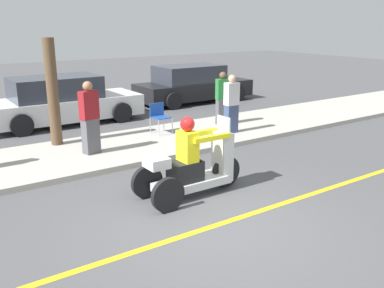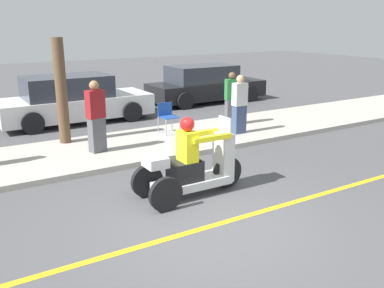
{
  "view_description": "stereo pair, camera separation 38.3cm",
  "coord_description": "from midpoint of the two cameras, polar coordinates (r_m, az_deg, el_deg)",
  "views": [
    {
      "loc": [
        -3.78,
        -4.86,
        3.12
      ],
      "look_at": [
        0.38,
        1.23,
        0.99
      ],
      "focal_mm": 40.0,
      "sensor_mm": 36.0,
      "label": 1
    },
    {
      "loc": [
        -3.46,
        -5.07,
        3.12
      ],
      "look_at": [
        0.38,
        1.23,
        0.99
      ],
      "focal_mm": 40.0,
      "sensor_mm": 36.0,
      "label": 2
    }
  ],
  "objects": [
    {
      "name": "ground_plane",
      "position": [
        6.89,
        1.62,
        -10.82
      ],
      "size": [
        60.0,
        60.0,
        0.0
      ],
      "primitive_type": "plane",
      "color": "#4C4C4F"
    },
    {
      "name": "lane_stripe",
      "position": [
        7.09,
        4.13,
        -9.99
      ],
      "size": [
        24.0,
        0.12,
        0.01
      ],
      "color": "gold",
      "rests_on": "ground"
    },
    {
      "name": "sidewalk_strip",
      "position": [
        10.67,
        -13.02,
        -0.97
      ],
      "size": [
        28.0,
        2.8,
        0.12
      ],
      "color": "#B2ADA3",
      "rests_on": "ground"
    },
    {
      "name": "motorcycle_trike",
      "position": [
        7.82,
        -1.34,
        -3.18
      ],
      "size": [
        2.15,
        0.83,
        1.5
      ],
      "color": "black",
      "rests_on": "ground"
    },
    {
      "name": "spectator_by_tree",
      "position": [
        12.73,
        3.21,
        5.94
      ],
      "size": [
        0.41,
        0.3,
        1.57
      ],
      "color": "#515156",
      "rests_on": "sidewalk_strip"
    },
    {
      "name": "spectator_end_of_line",
      "position": [
        10.19,
        -14.53,
        3.22
      ],
      "size": [
        0.45,
        0.32,
        1.69
      ],
      "color": "#515156",
      "rests_on": "sidewalk_strip"
    },
    {
      "name": "spectator_mid_group",
      "position": [
        11.79,
        4.35,
        5.18
      ],
      "size": [
        0.39,
        0.24,
        1.6
      ],
      "color": "#38476B",
      "rests_on": "sidewalk_strip"
    },
    {
      "name": "folding_chair_set_back",
      "position": [
        11.86,
        -5.33,
        3.9
      ],
      "size": [
        0.48,
        0.48,
        0.82
      ],
      "color": "#A5A8AD",
      "rests_on": "sidewalk_strip"
    },
    {
      "name": "parked_car_lot_left",
      "position": [
        17.06,
        -0.58,
        7.92
      ],
      "size": [
        4.67,
        1.97,
        1.45
      ],
      "color": "black",
      "rests_on": "ground"
    },
    {
      "name": "parked_car_lot_right",
      "position": [
        14.03,
        -17.75,
        5.43
      ],
      "size": [
        4.7,
        2.0,
        1.49
      ],
      "color": "silver",
      "rests_on": "ground"
    },
    {
      "name": "tree_trunk",
      "position": [
        11.11,
        -19.04,
        6.5
      ],
      "size": [
        0.28,
        0.28,
        2.62
      ],
      "color": "brown",
      "rests_on": "sidewalk_strip"
    }
  ]
}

